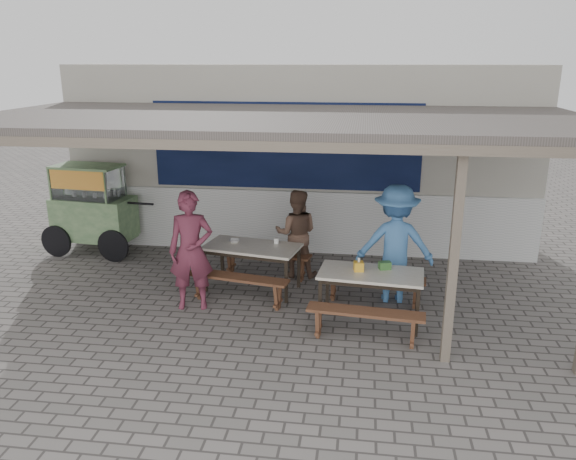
% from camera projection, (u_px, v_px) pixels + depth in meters
% --- Properties ---
extents(ground, '(60.00, 60.00, 0.00)m').
position_uv_depth(ground, '(270.00, 317.00, 8.15)').
color(ground, '#68625E').
rests_on(ground, ground).
extents(back_wall, '(9.00, 1.28, 3.50)m').
position_uv_depth(back_wall, '(299.00, 159.00, 11.04)').
color(back_wall, '#AFAB9D').
rests_on(back_wall, ground).
extents(warung_roof, '(9.00, 4.21, 2.81)m').
position_uv_depth(warung_roof, '(280.00, 122.00, 8.20)').
color(warung_roof, '#4F4844').
rests_on(warung_roof, ground).
extents(table_left, '(1.60, 1.02, 0.75)m').
position_uv_depth(table_left, '(252.00, 250.00, 8.95)').
color(table_left, beige).
rests_on(table_left, ground).
extents(bench_left_street, '(1.61, 0.57, 0.45)m').
position_uv_depth(bench_left_street, '(238.00, 283.00, 8.51)').
color(bench_left_street, brown).
rests_on(bench_left_street, ground).
extents(bench_left_wall, '(1.61, 0.57, 0.45)m').
position_uv_depth(bench_left_wall, '(265.00, 258.00, 9.58)').
color(bench_left_wall, brown).
rests_on(bench_left_wall, ground).
extents(table_right, '(1.50, 0.88, 0.75)m').
position_uv_depth(table_right, '(371.00, 277.00, 7.83)').
color(table_right, beige).
rests_on(table_right, ground).
extents(bench_right_street, '(1.56, 0.43, 0.45)m').
position_uv_depth(bench_right_street, '(365.00, 318.00, 7.35)').
color(bench_right_street, brown).
rests_on(bench_right_street, ground).
extents(bench_right_wall, '(1.56, 0.43, 0.45)m').
position_uv_depth(bench_right_wall, '(374.00, 283.00, 8.51)').
color(bench_right_wall, brown).
rests_on(bench_right_wall, ground).
extents(vendor_cart, '(2.19, 0.99, 1.71)m').
position_uv_depth(vendor_cart, '(92.00, 206.00, 10.63)').
color(vendor_cart, '#83A46D').
rests_on(vendor_cart, ground).
extents(patron_street_side, '(0.72, 0.55, 1.79)m').
position_uv_depth(patron_street_side, '(191.00, 251.00, 8.24)').
color(patron_street_side, '#622638').
rests_on(patron_street_side, ground).
extents(patron_wall_side, '(0.76, 0.60, 1.51)m').
position_uv_depth(patron_wall_side, '(296.00, 233.00, 9.53)').
color(patron_wall_side, brown).
rests_on(patron_wall_side, ground).
extents(patron_right_table, '(1.19, 0.70, 1.82)m').
position_uv_depth(patron_right_table, '(395.00, 244.00, 8.49)').
color(patron_right_table, '#4479B7').
rests_on(patron_right_table, ground).
extents(tissue_box, '(0.15, 0.15, 0.13)m').
position_uv_depth(tissue_box, '(359.00, 266.00, 7.85)').
color(tissue_box, gold).
rests_on(tissue_box, table_right).
extents(donation_box, '(0.19, 0.15, 0.11)m').
position_uv_depth(donation_box, '(385.00, 265.00, 7.91)').
color(donation_box, '#36672D').
rests_on(donation_box, table_right).
extents(condiment_jar, '(0.08, 0.08, 0.09)m').
position_uv_depth(condiment_jar, '(276.00, 241.00, 9.02)').
color(condiment_jar, white).
rests_on(condiment_jar, table_left).
extents(condiment_bowl, '(0.19, 0.19, 0.04)m').
position_uv_depth(condiment_bowl, '(235.00, 241.00, 9.09)').
color(condiment_bowl, silver).
rests_on(condiment_bowl, table_left).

